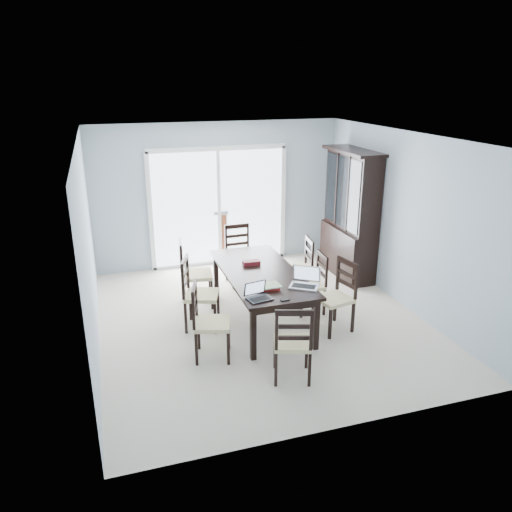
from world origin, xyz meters
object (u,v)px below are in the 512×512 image
Objects in this scene: laptop_dark at (260,296)px; laptop_silver at (304,283)px; chair_right_near at (340,288)px; chair_left_mid at (194,285)px; china_hutch at (350,216)px; hot_tub at (179,226)px; chair_end_near at (293,336)px; dining_table at (261,277)px; chair_left_near at (204,314)px; chair_left_far at (189,266)px; cell_phone at (285,300)px; chair_end_far at (239,248)px; game_box at (251,263)px; chair_right_far at (302,261)px; chair_right_mid at (315,277)px.

laptop_silver reaches higher than laptop_dark.
chair_left_mid is at bearing 59.01° from chair_right_near.
china_hutch reaches higher than hot_tub.
chair_end_near is at bearing -84.71° from hot_tub.
chair_right_near is at bearing -30.69° from dining_table.
laptop_dark is at bearing 91.96° from chair_right_near.
chair_left_near is 0.99× the size of chair_right_near.
chair_left_far reaches higher than laptop_silver.
china_hutch reaches higher than chair_left_far.
hot_tub is at bearing 97.45° from cell_phone.
chair_end_far is (-1.92, 0.25, -0.47)m from china_hutch.
chair_left_mid is 0.93m from game_box.
hot_tub is (-1.56, 4.03, -0.10)m from chair_right_near.
chair_right_near reaches higher than laptop_dark.
dining_table is at bearing 89.18° from cell_phone.
chair_right_far reaches higher than laptop_silver.
laptop_silver is at bearing 149.04° from chair_right_mid.
hot_tub is (0.33, 3.38, -0.12)m from chair_left_mid.
china_hutch is 19.27× the size of cell_phone.
china_hutch is 3.64m from chair_left_near.
chair_left_mid is 1.42m from cell_phone.
cell_phone is at bearing -88.49° from game_box.
chair_right_mid is at bearing 89.93° from laptop_silver.
laptop_dark is 2.90× the size of cell_phone.
china_hutch is at bearing 139.28° from chair_left_near.
dining_table is at bearing -148.29° from china_hutch.
chair_left_far reaches higher than chair_right_near.
china_hutch is 3.17m from laptop_dark.
chair_right_mid is at bearing 115.61° from chair_end_far.
chair_end_near is (0.80, -1.67, -0.04)m from chair_left_mid.
chair_left_far is 1.89m from chair_right_mid.
chair_end_near is 4.52× the size of game_box.
chair_left_mid reaches higher than chair_end_near.
cell_phone is at bearing -33.56° from laptop_dark.
chair_left_near is 0.50× the size of hot_tub.
chair_end_near is (-1.09, -1.03, -0.02)m from chair_right_near.
chair_end_near is (-1.00, -1.64, 0.04)m from chair_right_mid.
chair_right_near is at bearing 2.61° from laptop_dark.
laptop_silver is (1.24, -1.49, 0.17)m from chair_left_far.
chair_right_mid is (0.86, 0.04, -0.12)m from dining_table.
cell_phone is at bearing -132.14° from china_hutch.
chair_left_near is 1.57m from chair_left_far.
laptop_dark is at bearing -86.01° from hot_tub.
laptop_silver is 3.93× the size of cell_phone.
hot_tub is at bearing 113.20° from chair_end_near.
chair_right_mid is at bearing 74.08° from chair_left_far.
chair_right_near is 0.63m from laptop_silver.
chair_left_mid is 2.64× the size of laptop_silver.
laptop_silver is (-1.66, -1.94, -0.26)m from china_hutch.
chair_left_mid is 1.93m from chair_right_far.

